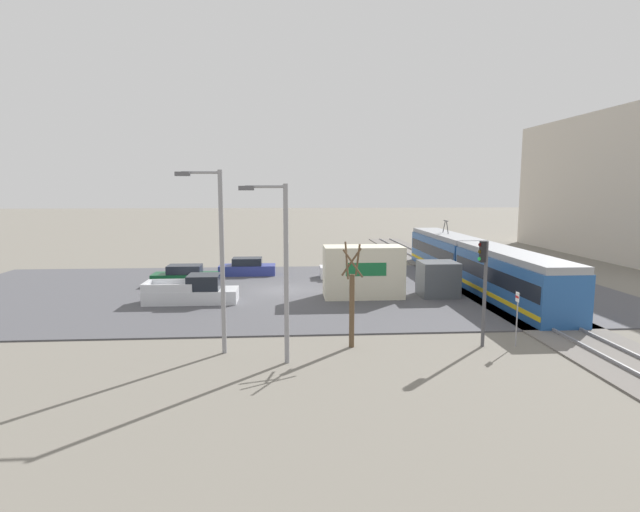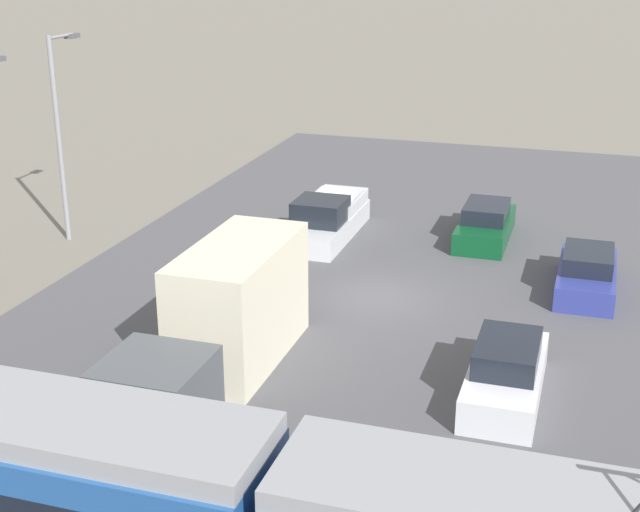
{
  "view_description": "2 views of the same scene",
  "coord_description": "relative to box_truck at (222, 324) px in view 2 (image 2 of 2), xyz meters",
  "views": [
    {
      "loc": [
        34.75,
        0.42,
        7.18
      ],
      "look_at": [
        1.25,
        2.73,
        2.68
      ],
      "focal_mm": 28.0,
      "sensor_mm": 36.0,
      "label": 1
    },
    {
      "loc": [
        -6.67,
        26.84,
        11.58
      ],
      "look_at": [
        0.86,
        3.19,
        2.56
      ],
      "focal_mm": 50.0,
      "sensor_mm": 36.0,
      "label": 2
    }
  ],
  "objects": [
    {
      "name": "ground_plane",
      "position": [
        -2.51,
        -6.73,
        -1.65
      ],
      "size": [
        320.0,
        320.0,
        0.0
      ],
      "primitive_type": "plane",
      "color": "slate"
    },
    {
      "name": "road_surface",
      "position": [
        -2.51,
        -6.73,
        -1.61
      ],
      "size": [
        21.9,
        47.6,
        0.08
      ],
      "color": "#4C4C51",
      "rests_on": "ground"
    },
    {
      "name": "box_truck",
      "position": [
        0.0,
        0.0,
        0.0
      ],
      "size": [
        2.38,
        8.88,
        3.4
      ],
      "color": "#4C5156",
      "rests_on": "ground"
    },
    {
      "name": "pickup_truck",
      "position": [
        0.87,
        -12.18,
        -0.9
      ],
      "size": [
        2.08,
        5.77,
        1.77
      ],
      "color": "silver",
      "rests_on": "ground"
    },
    {
      "name": "sedan_car_0",
      "position": [
        -5.24,
        -13.9,
        -0.96
      ],
      "size": [
        1.9,
        4.73,
        1.48
      ],
      "rotation": [
        0.0,
        0.0,
        3.14
      ],
      "color": "#0C4723",
      "rests_on": "ground"
    },
    {
      "name": "sedan_car_1",
      "position": [
        -9.27,
        -9.55,
        -0.98
      ],
      "size": [
        1.89,
        4.64,
        1.43
      ],
      "rotation": [
        0.0,
        0.0,
        3.14
      ],
      "color": "navy",
      "rests_on": "ground"
    },
    {
      "name": "sedan_car_2",
      "position": [
        -7.5,
        -1.22,
        -0.92
      ],
      "size": [
        1.84,
        4.72,
        1.58
      ],
      "color": "silver",
      "rests_on": "ground"
    },
    {
      "name": "street_lamp_near_crossing",
      "position": [
        10.7,
        -9.27,
        2.98
      ],
      "size": [
        0.36,
        1.95,
        8.01
      ],
      "color": "gray",
      "rests_on": "ground"
    }
  ]
}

